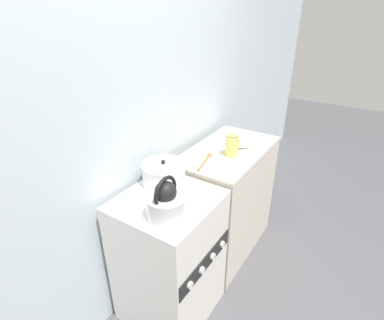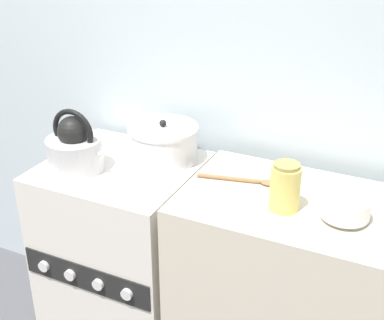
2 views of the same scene
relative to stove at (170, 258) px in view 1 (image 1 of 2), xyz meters
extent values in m
cube|color=silver|center=(0.00, 0.34, 0.79)|extent=(7.00, 0.06, 2.50)
cube|color=silver|center=(0.00, 0.00, 0.00)|extent=(0.58, 0.54, 0.92)
cube|color=black|center=(0.00, -0.27, 0.11)|extent=(0.55, 0.01, 0.11)
cylinder|color=silver|center=(-0.19, -0.28, 0.11)|extent=(0.04, 0.02, 0.04)
cylinder|color=silver|center=(-0.06, -0.28, 0.11)|extent=(0.04, 0.02, 0.04)
cylinder|color=silver|center=(0.06, -0.28, 0.11)|extent=(0.04, 0.02, 0.04)
cylinder|color=silver|center=(0.19, -0.28, 0.11)|extent=(0.04, 0.02, 0.04)
cube|color=beige|center=(0.77, -0.01, 0.01)|extent=(0.90, 0.51, 0.95)
cylinder|color=silver|center=(-0.13, -0.10, 0.52)|extent=(0.21, 0.21, 0.13)
sphere|color=black|center=(-0.13, -0.10, 0.61)|extent=(0.12, 0.12, 0.12)
torus|color=black|center=(-0.13, -0.10, 0.61)|extent=(0.18, 0.02, 0.18)
cone|color=silver|center=(-0.03, -0.10, 0.54)|extent=(0.11, 0.05, 0.08)
cylinder|color=silver|center=(0.13, 0.12, 0.52)|extent=(0.27, 0.27, 0.13)
cylinder|color=silver|center=(0.13, 0.12, 0.59)|extent=(0.27, 0.27, 0.01)
sphere|color=black|center=(0.13, 0.12, 0.61)|extent=(0.03, 0.03, 0.03)
cylinder|color=white|center=(0.87, -0.06, 0.49)|extent=(0.07, 0.07, 0.01)
cylinder|color=white|center=(0.87, -0.06, 0.53)|extent=(0.15, 0.15, 0.06)
cylinder|color=#E0CC66|center=(0.68, -0.08, 0.56)|extent=(0.10, 0.10, 0.15)
cylinder|color=#998C4C|center=(0.68, -0.08, 0.64)|extent=(0.08, 0.08, 0.01)
cylinder|color=olive|center=(0.44, 0.02, 0.49)|extent=(0.22, 0.06, 0.02)
ellipsoid|color=olive|center=(0.59, 0.05, 0.49)|extent=(0.07, 0.05, 0.02)
camera|label=1|loc=(-1.14, -0.91, 1.45)|focal=28.00mm
camera|label=2|loc=(1.05, -1.54, 1.38)|focal=50.00mm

